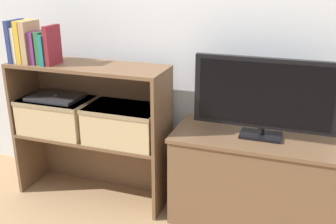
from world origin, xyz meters
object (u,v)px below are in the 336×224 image
Objects in this scene: tv at (264,96)px; book_plum at (37,47)px; book_teal at (48,49)px; book_tan at (31,42)px; book_ivory at (20,44)px; storage_basket_left at (57,114)px; book_navy at (16,41)px; book_maroon at (52,45)px; laptop at (55,97)px; book_forest at (43,48)px; book_mustard at (25,41)px; storage_basket_right at (124,122)px; tv_stand at (257,180)px.

book_plum is at bearing -175.69° from tv.
book_tan is at bearing 180.00° from book_teal.
book_tan is at bearing -175.82° from tv.
book_ivory is 0.48× the size of storage_basket_left.
book_navy is 1.00× the size of book_tan.
book_maroon reaches higher than laptop.
book_maroon reaches higher than book_teal.
book_plum is (-1.31, -0.10, 0.19)m from tv.
book_ivory is 0.16m from book_forest.
book_ivory reaches higher than book_forest.
tv is at bearing 4.05° from book_mustard.
book_plum is 0.07m from book_teal.
book_maroon is at bearing -175.31° from tv.
book_plum is 0.43m from storage_basket_left.
storage_basket_right is at bearing 4.18° from book_tan.
book_maroon is (0.11, 0.00, 0.02)m from book_plum.
storage_basket_right is (0.67, 0.04, -0.45)m from book_navy.
book_plum is 0.82× the size of book_maroon.
tv_stand is 5.03× the size of book_forest.
book_mustard is 1.31× the size of book_forest.
book_tan is 0.47m from storage_basket_left.
book_navy reaches higher than book_plum.
book_navy is 1.09× the size of book_maroon.
storage_basket_left is at bearing 64.22° from book_forest.
book_maroon is at bearing 0.00° from book_teal.
book_tan reaches higher than laptop.
book_plum is at bearing -0.00° from book_tan.
laptop is at bearing 64.22° from book_forest.
book_navy is at bearing -176.47° from storage_basket_right.
book_ivory is (-1.43, -0.10, 0.70)m from tv_stand.
book_forest is at bearing -115.78° from laptop.
book_navy reaches higher than book_ivory.
book_mustard is 1.09× the size of book_maroon.
book_mustard is 1.00× the size of book_tan.
book_forest is at bearing -175.48° from tv_stand.
book_navy is 0.10m from book_tan.
tv_stand is 1.40m from book_maroon.
book_maroon is (-1.20, -0.10, 0.21)m from tv.
tv is 3.28× the size of book_maroon.
tv_stand is 1.28m from storage_basket_left.
book_forest is (0.04, 0.00, 0.00)m from book_plum.
book_plum is at bearing -146.12° from laptop.
book_mustard is 1.40× the size of book_teal.
book_maroon is (0.15, -0.00, -0.01)m from book_tan.
book_mustard is at bearing -176.11° from storage_basket_right.
book_maroon reaches higher than book_plum.
tv_stand is 5.10× the size of book_plum.
tv is 1.48m from book_navy.
book_mustard is at bearing -164.08° from storage_basket_left.
laptop is at bearing 21.92° from book_tan.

